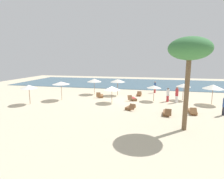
# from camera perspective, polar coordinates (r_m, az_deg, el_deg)

# --- Properties ---
(ground_plane) EXTENTS (60.00, 60.00, 0.00)m
(ground_plane) POSITION_cam_1_polar(r_m,az_deg,el_deg) (21.65, 1.64, -3.97)
(ground_plane) COLOR beige
(ocean_water) EXTENTS (48.00, 16.00, 0.06)m
(ocean_water) POSITION_cam_1_polar(r_m,az_deg,el_deg) (38.22, 6.28, 2.06)
(ocean_water) COLOR #3D6075
(ocean_water) RESTS_ON ground_plane
(umbrella_0) EXTENTS (2.17, 2.17, 2.35)m
(umbrella_0) POSITION_cam_1_polar(r_m,az_deg,el_deg) (23.18, -16.16, 2.03)
(umbrella_0) COLOR olive
(umbrella_0) RESTS_ON ground_plane
(umbrella_1) EXTENTS (1.95, 1.95, 1.98)m
(umbrella_1) POSITION_cam_1_polar(r_m,az_deg,el_deg) (20.88, -0.04, 0.44)
(umbrella_1) COLOR brown
(umbrella_1) RESTS_ON ground_plane
(umbrella_2) EXTENTS (1.77, 1.77, 1.95)m
(umbrella_2) POSITION_cam_1_polar(r_m,az_deg,el_deg) (22.36, 13.47, 0.87)
(umbrella_2) COLOR olive
(umbrella_2) RESTS_ON ground_plane
(umbrella_3) EXTENTS (1.89, 1.89, 2.26)m
(umbrella_3) POSITION_cam_1_polar(r_m,az_deg,el_deg) (22.27, -25.32, 0.83)
(umbrella_3) COLOR brown
(umbrella_3) RESTS_ON ground_plane
(umbrella_4) EXTENTS (2.12, 2.12, 2.33)m
(umbrella_4) POSITION_cam_1_polar(r_m,az_deg,el_deg) (25.22, 1.85, 2.90)
(umbrella_4) COLOR brown
(umbrella_4) RESTS_ON ground_plane
(umbrella_5) EXTENTS (1.77, 1.77, 2.11)m
(umbrella_5) POSITION_cam_1_polar(r_m,az_deg,el_deg) (24.02, 22.14, 1.31)
(umbrella_5) COLOR brown
(umbrella_5) RESTS_ON ground_plane
(umbrella_6) EXTENTS (2.24, 2.24, 2.31)m
(umbrella_6) POSITION_cam_1_polar(r_m,az_deg,el_deg) (23.12, 29.92, 0.79)
(umbrella_6) COLOR brown
(umbrella_6) RESTS_ON ground_plane
(umbrella_7) EXTENTS (2.13, 2.13, 2.30)m
(umbrella_7) POSITION_cam_1_polar(r_m,az_deg,el_deg) (26.12, -5.77, 2.98)
(umbrella_7) COLOR olive
(umbrella_7) RESTS_ON ground_plane
(lounger_0) EXTENTS (1.23, 1.76, 0.72)m
(lounger_0) POSITION_cam_1_polar(r_m,az_deg,el_deg) (22.61, 6.66, -2.97)
(lounger_0) COLOR brown
(lounger_0) RESTS_ON ground_plane
(lounger_1) EXTENTS (0.66, 1.71, 0.69)m
(lounger_1) POSITION_cam_1_polar(r_m,az_deg,el_deg) (25.64, 8.80, -1.51)
(lounger_1) COLOR brown
(lounger_1) RESTS_ON ground_plane
(lounger_2) EXTENTS (0.66, 1.71, 0.69)m
(lounger_2) POSITION_cam_1_polar(r_m,az_deg,el_deg) (18.75, 24.52, -6.53)
(lounger_2) COLOR brown
(lounger_2) RESTS_ON ground_plane
(lounger_3) EXTENTS (1.08, 1.80, 0.68)m
(lounger_3) POSITION_cam_1_polar(r_m,az_deg,el_deg) (18.63, 6.06, -5.77)
(lounger_3) COLOR brown
(lounger_3) RESTS_ON ground_plane
(lounger_4) EXTENTS (0.78, 1.73, 0.71)m
(lounger_4) POSITION_cam_1_polar(r_m,az_deg,el_deg) (17.44, 17.22, -7.26)
(lounger_4) COLOR brown
(lounger_4) RESTS_ON ground_plane
(lounger_5) EXTENTS (0.99, 1.74, 0.74)m
(lounger_5) POSITION_cam_1_polar(r_m,az_deg,el_deg) (24.27, -3.66, -2.05)
(lounger_5) COLOR brown
(lounger_5) RESTS_ON ground_plane
(person_0) EXTENTS (0.38, 0.38, 1.77)m
(person_0) POSITION_cam_1_polar(r_m,az_deg,el_deg) (27.91, 13.72, 0.76)
(person_0) COLOR #BF3338
(person_0) RESTS_ON ground_plane
(person_1) EXTENTS (0.39, 0.39, 1.83)m
(person_1) POSITION_cam_1_polar(r_m,az_deg,el_deg) (19.33, 32.58, -4.38)
(person_1) COLOR #26262D
(person_1) RESTS_ON ground_plane
(person_2) EXTENTS (0.41, 0.41, 1.70)m
(person_2) POSITION_cam_1_polar(r_m,az_deg,el_deg) (22.59, 17.61, -1.63)
(person_2) COLOR #BF3338
(person_2) RESTS_ON ground_plane
(person_3) EXTENTS (0.49, 0.49, 1.92)m
(person_3) POSITION_cam_1_polar(r_m,az_deg,el_deg) (22.30, 20.22, -1.59)
(person_3) COLOR white
(person_3) RESTS_ON ground_plane
(palm_0) EXTENTS (2.92, 2.92, 6.68)m
(palm_0) POSITION_cam_1_polar(r_m,az_deg,el_deg) (13.48, 23.83, 11.48)
(palm_0) COLOR brown
(palm_0) RESTS_ON ground_plane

